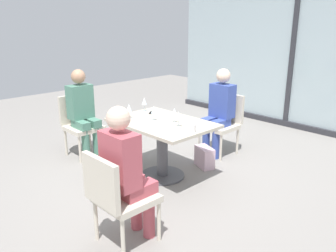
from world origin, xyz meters
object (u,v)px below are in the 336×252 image
wine_glass_2 (179,116)px  wine_glass_3 (144,101)px  wine_glass_1 (174,112)px  chair_front_right (117,194)px  coffee_cup (193,128)px  person_front_right (126,169)px  dining_table_main (162,136)px  person_side_end (83,109)px  chair_side_end (80,121)px  cell_phone_on_table (152,113)px  wine_glass_4 (154,110)px  wine_glass_0 (129,108)px  chair_near_window (223,120)px  person_near_window (219,108)px  handbag_0 (204,157)px

wine_glass_2 → wine_glass_3: bearing=167.6°
wine_glass_1 → wine_glass_3: same height
chair_front_right → coffee_cup: (-0.22, 1.20, 0.28)m
chair_front_right → person_front_right: bearing=90.0°
dining_table_main → person_side_end: size_ratio=0.98×
wine_glass_1 → wine_glass_2: 0.17m
coffee_cup → person_side_end: bearing=-171.2°
chair_side_end → person_side_end: person_side_end is taller
dining_table_main → coffee_cup: 0.59m
coffee_cup → dining_table_main: bearing=175.8°
person_front_right → cell_phone_on_table: (-1.14, 1.31, 0.03)m
wine_glass_1 → dining_table_main: bearing=-153.7°
chair_front_right → wine_glass_4: size_ratio=4.70×
cell_phone_on_table → wine_glass_0: bearing=-128.0°
chair_near_window → chair_side_end: same height
wine_glass_0 → wine_glass_3: 0.40m
person_front_right → chair_front_right: bearing=-90.0°
person_near_window → wine_glass_4: size_ratio=6.81×
person_near_window → wine_glass_1: (0.14, -1.06, 0.16)m
chair_near_window → wine_glass_1: bearing=-83.1°
chair_side_end → wine_glass_2: 1.77m
chair_near_window → person_near_window: person_near_window is taller
chair_front_right → person_front_right: (-0.00, 0.11, 0.20)m
dining_table_main → cell_phone_on_table: (-0.39, 0.18, 0.19)m
wine_glass_2 → cell_phone_on_table: bearing=164.0°
chair_front_right → dining_table_main: bearing=121.6°
wine_glass_0 → wine_glass_3: bearing=111.3°
dining_table_main → chair_side_end: size_ratio=1.42×
chair_front_right → wine_glass_4: wine_glass_4 is taller
wine_glass_0 → wine_glass_2: (0.68, 0.19, 0.00)m
dining_table_main → wine_glass_3: 0.65m
chair_front_right → wine_glass_1: bearing=115.4°
chair_near_window → person_front_right: (0.76, -2.36, 0.20)m
dining_table_main → wine_glass_2: bearing=-2.3°
cell_phone_on_table → handbag_0: cell_phone_on_table is taller
cell_phone_on_table → handbag_0: bearing=0.2°
chair_front_right → chair_side_end: (-2.17, 0.91, 0.00)m
chair_front_right → person_front_right: person_front_right is taller
person_front_right → wine_glass_3: size_ratio=6.81×
wine_glass_1 → wine_glass_3: size_ratio=1.00×
wine_glass_1 → wine_glass_4: same height
wine_glass_1 → wine_glass_3: bearing=171.5°
chair_side_end → cell_phone_on_table: (1.02, 0.51, 0.24)m
chair_near_window → person_side_end: 2.04m
wine_glass_1 → cell_phone_on_table: (-0.53, 0.11, -0.13)m
dining_table_main → wine_glass_0: wine_glass_0 is taller
person_side_end → handbag_0: size_ratio=4.20×
wine_glass_2 → person_near_window: bearing=104.4°
person_front_right → wine_glass_0: (-1.15, 0.93, 0.16)m
chair_side_end → dining_table_main: bearing=13.0°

